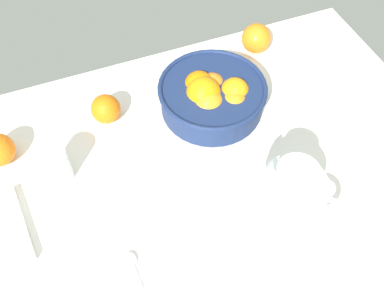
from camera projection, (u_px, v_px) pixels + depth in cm
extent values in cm
cube|color=white|center=(184.00, 173.00, 99.91)|extent=(132.11, 80.04, 3.00)
cylinder|color=navy|center=(211.00, 108.00, 109.04)|extent=(23.87, 23.87, 1.20)
cylinder|color=navy|center=(212.00, 97.00, 105.69)|extent=(25.94, 25.94, 7.06)
torus|color=navy|center=(213.00, 88.00, 102.82)|extent=(27.14, 27.14, 1.20)
sphere|color=orange|center=(235.00, 92.00, 103.92)|extent=(7.30, 7.30, 7.30)
sphere|color=orange|center=(212.00, 86.00, 106.35)|extent=(7.04, 7.04, 7.04)
sphere|color=orange|center=(199.00, 86.00, 105.14)|extent=(7.73, 7.73, 7.73)
sphere|color=orange|center=(203.00, 94.00, 102.95)|extent=(8.71, 8.71, 8.71)
sphere|color=orange|center=(208.00, 105.00, 102.64)|extent=(8.30, 8.30, 8.30)
sphere|color=orange|center=(234.00, 104.00, 103.34)|extent=(7.40, 7.40, 7.40)
cylinder|color=white|center=(288.00, 200.00, 86.71)|extent=(13.91, 13.91, 13.02)
cylinder|color=white|center=(297.00, 177.00, 79.55)|extent=(8.45, 8.45, 4.64)
cone|color=white|center=(271.00, 166.00, 79.14)|extent=(4.06, 4.09, 2.80)
torus|color=white|center=(328.00, 207.00, 84.30)|extent=(6.15, 5.28, 6.93)
cylinder|color=gold|center=(286.00, 206.00, 88.85)|extent=(12.80, 12.80, 7.75)
cylinder|color=white|center=(56.00, 166.00, 94.07)|extent=(6.57, 6.57, 8.79)
cylinder|color=yellow|center=(57.00, 169.00, 95.04)|extent=(5.78, 5.78, 6.39)
sphere|color=orange|center=(256.00, 38.00, 119.58)|extent=(8.41, 8.41, 8.41)
sphere|color=orange|center=(106.00, 109.00, 104.78)|extent=(7.42, 7.42, 7.42)
ellipsoid|color=silver|center=(131.00, 259.00, 85.54)|extent=(2.43, 3.33, 1.00)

